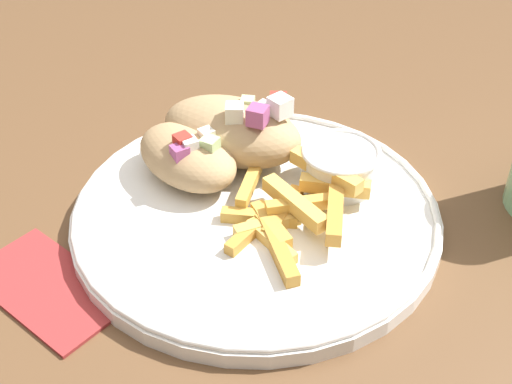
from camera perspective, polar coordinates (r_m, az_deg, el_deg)
name	(u,v)px	position (r m, az deg, el deg)	size (l,w,h in m)	color
table	(285,280)	(0.68, 2.33, -7.08)	(1.26, 1.26, 0.75)	brown
napkin	(48,287)	(0.59, -16.28, -7.34)	(0.14, 0.10, 0.00)	maroon
plate	(256,214)	(0.62, 0.00, -1.78)	(0.32, 0.32, 0.02)	white
pita_sandwich_near	(188,156)	(0.64, -5.49, 2.87)	(0.11, 0.08, 0.05)	tan
pita_sandwich_far	(233,130)	(0.66, -1.86, 4.95)	(0.16, 0.14, 0.07)	tan
fries_pile	(292,210)	(0.60, 2.90, -1.49)	(0.13, 0.14, 0.03)	gold
sauce_ramekin	(344,167)	(0.64, 7.07, 2.00)	(0.07, 0.07, 0.04)	white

